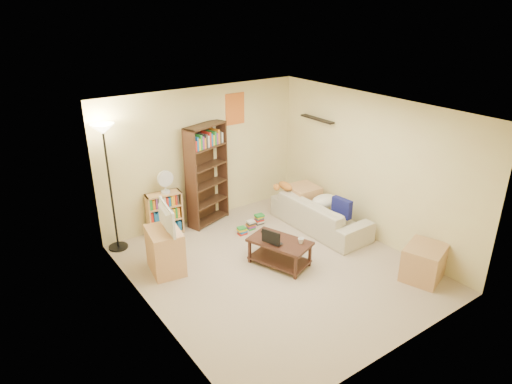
% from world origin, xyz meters
% --- Properties ---
extents(room, '(4.50, 4.54, 2.52)m').
position_xyz_m(room, '(0.00, 0.01, 1.62)').
color(room, '#CBAC98').
rests_on(room, ground).
extents(sofa, '(1.98, 0.83, 0.57)m').
position_xyz_m(sofa, '(1.48, 0.62, 0.29)').
color(sofa, '#BEB39D').
rests_on(sofa, ground).
extents(navy_pillow, '(0.16, 0.39, 0.34)m').
position_xyz_m(navy_pillow, '(1.59, 0.20, 0.55)').
color(navy_pillow, navy).
rests_on(navy_pillow, sofa).
extents(cream_blanket, '(0.53, 0.38, 0.23)m').
position_xyz_m(cream_blanket, '(1.62, 0.67, 0.49)').
color(cream_blanket, white).
rests_on(cream_blanket, sofa).
extents(tabby_cat, '(0.45, 0.17, 0.16)m').
position_xyz_m(tabby_cat, '(1.22, 1.37, 0.65)').
color(tabby_cat, orange).
rests_on(tabby_cat, sofa).
extents(coffee_table, '(0.83, 1.08, 0.42)m').
position_xyz_m(coffee_table, '(0.12, 0.07, 0.27)').
color(coffee_table, '#3B1F16').
rests_on(coffee_table, ground).
extents(laptop, '(0.36, 0.24, 0.03)m').
position_xyz_m(laptop, '(0.05, 0.09, 0.44)').
color(laptop, black).
rests_on(laptop, coffee_table).
extents(laptop_screen, '(0.12, 0.30, 0.21)m').
position_xyz_m(laptop_screen, '(-0.07, 0.04, 0.55)').
color(laptop_screen, white).
rests_on(laptop_screen, laptop).
extents(mug, '(0.10, 0.10, 0.09)m').
position_xyz_m(mug, '(0.33, -0.18, 0.47)').
color(mug, white).
rests_on(mug, coffee_table).
extents(tv_remote, '(0.15, 0.17, 0.02)m').
position_xyz_m(tv_remote, '(0.11, 0.40, 0.44)').
color(tv_remote, black).
rests_on(tv_remote, coffee_table).
extents(tv_stand, '(0.56, 0.72, 0.70)m').
position_xyz_m(tv_stand, '(-1.42, 0.94, 0.35)').
color(tv_stand, tan).
rests_on(tv_stand, ground).
extents(television, '(0.75, 0.32, 0.41)m').
position_xyz_m(television, '(-1.42, 0.94, 0.90)').
color(television, black).
rests_on(television, tv_stand).
extents(tall_bookshelf, '(0.89, 0.53, 1.88)m').
position_xyz_m(tall_bookshelf, '(-0.04, 2.03, 0.99)').
color(tall_bookshelf, '#3F2418').
rests_on(tall_bookshelf, ground).
extents(short_bookshelf, '(0.64, 0.31, 0.79)m').
position_xyz_m(short_bookshelf, '(-0.92, 2.05, 0.39)').
color(short_bookshelf, tan).
rests_on(short_bookshelf, ground).
extents(desk_fan, '(0.28, 0.16, 0.42)m').
position_xyz_m(desk_fan, '(-0.87, 2.01, 1.02)').
color(desk_fan, silver).
rests_on(desk_fan, short_bookshelf).
extents(floor_lamp, '(0.37, 0.37, 2.16)m').
position_xyz_m(floor_lamp, '(-1.80, 2.05, 1.72)').
color(floor_lamp, black).
rests_on(floor_lamp, ground).
extents(side_table, '(0.57, 0.57, 0.62)m').
position_xyz_m(side_table, '(1.57, 1.20, 0.31)').
color(side_table, tan).
rests_on(side_table, ground).
extents(end_cabinet, '(0.77, 0.70, 0.53)m').
position_xyz_m(end_cabinet, '(1.65, -1.48, 0.26)').
color(end_cabinet, tan).
rests_on(end_cabinet, ground).
extents(book_stacks, '(0.65, 0.28, 0.20)m').
position_xyz_m(book_stacks, '(0.46, 1.32, 0.09)').
color(book_stacks, red).
rests_on(book_stacks, ground).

